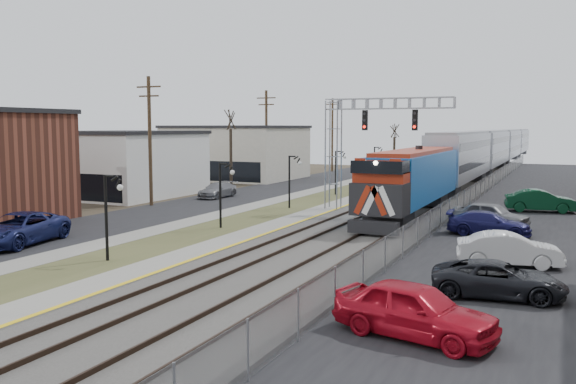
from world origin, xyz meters
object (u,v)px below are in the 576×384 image
Objects in this scene: signal_gantry at (356,135)px; car_lot_a at (415,311)px; train at (493,150)px; car_lot_b at (509,250)px.

car_lot_a is (9.91, -24.24, -4.77)m from signal_gantry.
train is at bearing 84.70° from signal_gantry.
car_lot_a reaches higher than car_lot_b.
car_lot_a is (5.63, -70.39, -2.12)m from train.
train reaches higher than car_lot_a.
train is 12.07× the size of signal_gantry.
signal_gantry is 1.87× the size of car_lot_a.
car_lot_b is (11.57, -13.36, -4.85)m from signal_gantry.
train reaches higher than car_lot_b.
signal_gantry is (-4.28, -46.14, 2.65)m from train.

